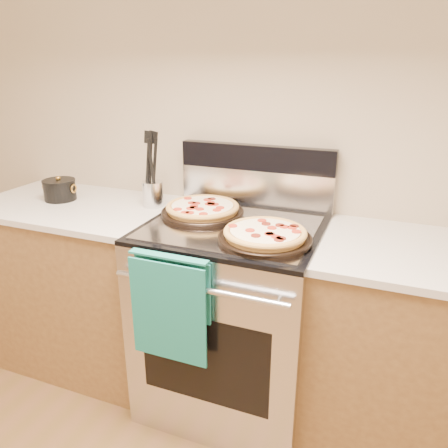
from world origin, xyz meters
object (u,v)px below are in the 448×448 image
at_px(pepperoni_pizza_front, 265,235).
at_px(range_body, 233,318).
at_px(saucepan, 60,191).
at_px(utensil_crock, 153,194).
at_px(pepperoni_pizza_back, 203,209).

bearing_deg(pepperoni_pizza_front, range_body, 144.16).
relative_size(range_body, saucepan, 5.59).
xyz_separation_m(range_body, utensil_crock, (-0.48, 0.14, 0.52)).
distance_m(range_body, pepperoni_pizza_front, 0.55).
bearing_deg(pepperoni_pizza_front, pepperoni_pizza_back, 150.88).
bearing_deg(utensil_crock, range_body, -16.11).
xyz_separation_m(range_body, pepperoni_pizza_back, (-0.18, 0.07, 0.50)).
bearing_deg(range_body, pepperoni_pizza_back, 158.65).
height_order(utensil_crock, saucepan, utensil_crock).
relative_size(range_body, utensil_crock, 7.04).
xyz_separation_m(pepperoni_pizza_back, utensil_crock, (-0.30, 0.07, 0.02)).
xyz_separation_m(range_body, pepperoni_pizza_front, (0.18, -0.13, 0.50)).
distance_m(range_body, utensil_crock, 0.72).
bearing_deg(utensil_crock, pepperoni_pizza_front, -22.15).
xyz_separation_m(pepperoni_pizza_front, utensil_crock, (-0.66, 0.27, 0.02)).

